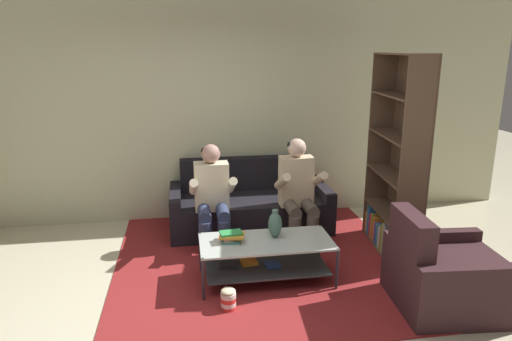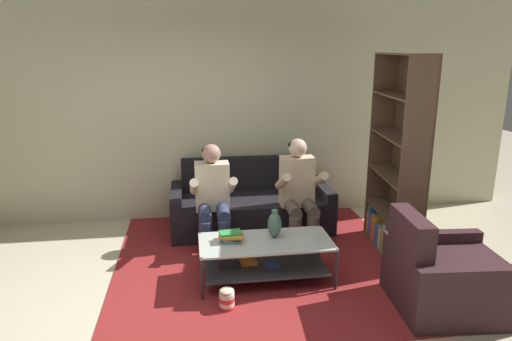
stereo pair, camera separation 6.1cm
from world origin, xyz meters
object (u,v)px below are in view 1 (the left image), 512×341
at_px(couch, 249,206).
at_px(bookshelf, 396,178).
at_px(person_seated_right, 298,188).
at_px(vase, 275,224).
at_px(armchair, 445,276).
at_px(popcorn_tub, 228,299).
at_px(person_seated_left, 212,194).
at_px(coffee_table, 265,254).
at_px(book_stack, 231,236).

relative_size(couch, bookshelf, 0.91).
distance_m(person_seated_right, vase, 0.90).
xyz_separation_m(person_seated_right, vase, (-0.43, -0.79, -0.10)).
distance_m(vase, bookshelf, 1.52).
xyz_separation_m(vase, armchair, (1.34, -0.77, -0.26)).
distance_m(bookshelf, popcorn_tub, 2.28).
distance_m(person_seated_left, person_seated_right, 0.97).
bearing_deg(armchair, bookshelf, 85.79).
bearing_deg(couch, coffee_table, -92.08).
height_order(person_seated_left, book_stack, person_seated_left).
bearing_deg(couch, book_stack, -105.17).
distance_m(person_seated_left, popcorn_tub, 1.42).
bearing_deg(bookshelf, couch, 149.43).
bearing_deg(vase, coffee_table, -145.79).
xyz_separation_m(coffee_table, book_stack, (-0.32, 0.03, 0.19)).
xyz_separation_m(bookshelf, armchair, (-0.09, -1.20, -0.53)).
height_order(person_seated_left, armchair, person_seated_left).
bearing_deg(popcorn_tub, person_seated_right, 54.56).
xyz_separation_m(book_stack, armchair, (1.77, -0.73, -0.18)).
bearing_deg(couch, vase, -87.39).
bearing_deg(book_stack, armchair, -22.34).
height_order(person_seated_right, armchair, person_seated_right).
relative_size(couch, person_seated_left, 1.67).
distance_m(armchair, popcorn_tub, 1.88).
relative_size(person_seated_right, vase, 4.29).
bearing_deg(person_seated_right, armchair, -59.61).
bearing_deg(coffee_table, book_stack, 173.96).
height_order(couch, coffee_table, couch).
bearing_deg(book_stack, coffee_table, -6.04).
height_order(person_seated_right, book_stack, person_seated_right).
xyz_separation_m(person_seated_left, bookshelf, (1.98, -0.35, 0.18)).
relative_size(person_seated_left, popcorn_tub, 5.86).
bearing_deg(vase, popcorn_tub, -133.90).
relative_size(coffee_table, armchair, 1.31).
relative_size(vase, book_stack, 1.06).
height_order(coffee_table, popcorn_tub, coffee_table).
relative_size(couch, popcorn_tub, 9.76).
relative_size(person_seated_right, bookshelf, 0.56).
bearing_deg(person_seated_right, person_seated_left, -179.83).
relative_size(person_seated_left, armchair, 1.21).
bearing_deg(person_seated_left, couch, 47.31).
bearing_deg(person_seated_right, popcorn_tub, -125.44).
height_order(vase, bookshelf, bookshelf).
bearing_deg(person_seated_right, bookshelf, -19.46).
height_order(bookshelf, popcorn_tub, bookshelf).
distance_m(bookshelf, armchair, 1.32).
height_order(person_seated_left, popcorn_tub, person_seated_left).
height_order(couch, armchair, armchair).
xyz_separation_m(person_seated_left, popcorn_tub, (0.03, -1.32, -0.53)).
height_order(person_seated_left, coffee_table, person_seated_left).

